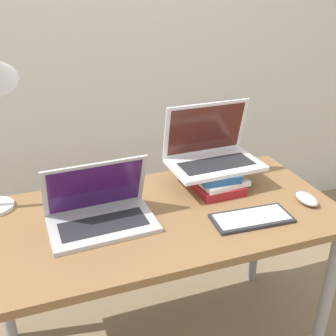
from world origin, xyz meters
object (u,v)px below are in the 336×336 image
object	(u,v)px
laptop_on_books	(212,152)
laptop_left	(100,212)
book_stack	(213,176)
wireless_keyboard	(252,218)
mouse	(307,199)

from	to	relation	value
laptop_on_books	laptop_left	bearing A→B (deg)	-162.62
book_stack	wireless_keyboard	size ratio (longest dim) A/B	0.97
book_stack	wireless_keyboard	bearing A→B (deg)	-86.07
mouse	laptop_left	bearing A→B (deg)	170.85
laptop_left	wireless_keyboard	xyz separation A→B (m)	(0.51, -0.16, -0.04)
laptop_on_books	wireless_keyboard	world-z (taller)	laptop_on_books
wireless_keyboard	mouse	distance (m)	0.27
wireless_keyboard	laptop_on_books	bearing A→B (deg)	92.78
book_stack	laptop_on_books	xyz separation A→B (m)	(0.00, 0.03, 0.10)
wireless_keyboard	mouse	bearing A→B (deg)	7.84
laptop_left	mouse	xyz separation A→B (m)	(0.78, -0.13, -0.03)
book_stack	mouse	bearing A→B (deg)	-41.62
laptop_left	laptop_on_books	distance (m)	0.53
laptop_on_books	mouse	xyz separation A→B (m)	(0.28, -0.28, -0.12)
wireless_keyboard	mouse	world-z (taller)	mouse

